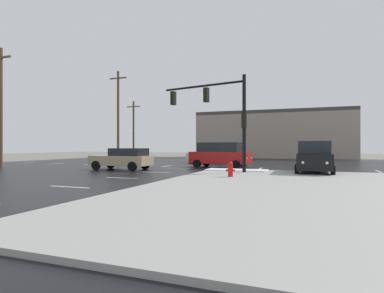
{
  "coord_description": "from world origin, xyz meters",
  "views": [
    {
      "loc": [
        9.39,
        -24.56,
        1.73
      ],
      "look_at": [
        -1.41,
        4.81,
        1.73
      ],
      "focal_mm": 29.3,
      "sensor_mm": 36.0,
      "label": 1
    }
  ],
  "objects_px": {
    "sedan_tan": "(123,158)",
    "utility_pole_mid": "(1,105)",
    "fire_hydrant": "(230,169)",
    "suv_red": "(220,154)",
    "traffic_signal_mast": "(220,108)",
    "sedan_white": "(211,155)",
    "utility_pole_far": "(118,114)",
    "suv_black": "(314,157)",
    "utility_pole_distant": "(134,128)"
  },
  "relations": [
    {
      "from": "sedan_tan",
      "to": "utility_pole_mid",
      "type": "relative_size",
      "value": 0.46
    },
    {
      "from": "fire_hydrant",
      "to": "suv_red",
      "type": "height_order",
      "value": "suv_red"
    },
    {
      "from": "sedan_tan",
      "to": "traffic_signal_mast",
      "type": "bearing_deg",
      "value": 179.01
    },
    {
      "from": "sedan_white",
      "to": "utility_pole_far",
      "type": "bearing_deg",
      "value": 1.5
    },
    {
      "from": "utility_pole_mid",
      "to": "fire_hydrant",
      "type": "bearing_deg",
      "value": -8.31
    },
    {
      "from": "suv_red",
      "to": "utility_pole_far",
      "type": "bearing_deg",
      "value": 160.63
    },
    {
      "from": "suv_red",
      "to": "sedan_white",
      "type": "distance_m",
      "value": 6.32
    },
    {
      "from": "suv_black",
      "to": "utility_pole_distant",
      "type": "xyz_separation_m",
      "value": [
        -24.84,
        20.03,
        3.38
      ]
    },
    {
      "from": "sedan_tan",
      "to": "sedan_white",
      "type": "xyz_separation_m",
      "value": [
        3.58,
        10.62,
        0.0
      ]
    },
    {
      "from": "traffic_signal_mast",
      "to": "utility_pole_far",
      "type": "bearing_deg",
      "value": -24.89
    },
    {
      "from": "suv_red",
      "to": "suv_black",
      "type": "bearing_deg",
      "value": -21.85
    },
    {
      "from": "traffic_signal_mast",
      "to": "fire_hydrant",
      "type": "xyz_separation_m",
      "value": [
        1.51,
        -3.46,
        -3.67
      ]
    },
    {
      "from": "suv_red",
      "to": "suv_black",
      "type": "xyz_separation_m",
      "value": [
        7.02,
        -3.65,
        0.0
      ]
    },
    {
      "from": "suv_black",
      "to": "traffic_signal_mast",
      "type": "bearing_deg",
      "value": -76.52
    },
    {
      "from": "traffic_signal_mast",
      "to": "sedan_tan",
      "type": "bearing_deg",
      "value": 10.49
    },
    {
      "from": "traffic_signal_mast",
      "to": "suv_black",
      "type": "height_order",
      "value": "traffic_signal_mast"
    },
    {
      "from": "traffic_signal_mast",
      "to": "sedan_tan",
      "type": "height_order",
      "value": "traffic_signal_mast"
    },
    {
      "from": "traffic_signal_mast",
      "to": "utility_pole_mid",
      "type": "relative_size",
      "value": 0.6
    },
    {
      "from": "traffic_signal_mast",
      "to": "sedan_tan",
      "type": "relative_size",
      "value": 1.33
    },
    {
      "from": "suv_red",
      "to": "utility_pole_distant",
      "type": "height_order",
      "value": "utility_pole_distant"
    },
    {
      "from": "fire_hydrant",
      "to": "sedan_tan",
      "type": "bearing_deg",
      "value": 157.61
    },
    {
      "from": "fire_hydrant",
      "to": "suv_black",
      "type": "xyz_separation_m",
      "value": [
        4.18,
        4.85,
        0.55
      ]
    },
    {
      "from": "suv_red",
      "to": "sedan_tan",
      "type": "relative_size",
      "value": 1.09
    },
    {
      "from": "utility_pole_far",
      "to": "utility_pole_distant",
      "type": "xyz_separation_m",
      "value": [
        -3.82,
        9.86,
        -0.99
      ]
    },
    {
      "from": "suv_red",
      "to": "sedan_white",
      "type": "xyz_separation_m",
      "value": [
        -2.5,
        5.8,
        -0.24
      ]
    },
    {
      "from": "utility_pole_far",
      "to": "sedan_white",
      "type": "bearing_deg",
      "value": -3.58
    },
    {
      "from": "sedan_white",
      "to": "utility_pole_far",
      "type": "xyz_separation_m",
      "value": [
        -11.49,
        0.72,
        4.61
      ]
    },
    {
      "from": "utility_pole_far",
      "to": "utility_pole_distant",
      "type": "bearing_deg",
      "value": 111.2
    },
    {
      "from": "fire_hydrant",
      "to": "utility_pole_mid",
      "type": "bearing_deg",
      "value": 171.69
    },
    {
      "from": "traffic_signal_mast",
      "to": "suv_red",
      "type": "relative_size",
      "value": 1.21
    },
    {
      "from": "traffic_signal_mast",
      "to": "utility_pole_distant",
      "type": "relative_size",
      "value": 0.71
    },
    {
      "from": "sedan_white",
      "to": "utility_pole_mid",
      "type": "relative_size",
      "value": 0.46
    },
    {
      "from": "sedan_tan",
      "to": "utility_pole_distant",
      "type": "height_order",
      "value": "utility_pole_distant"
    },
    {
      "from": "suv_black",
      "to": "sedan_white",
      "type": "xyz_separation_m",
      "value": [
        -9.52,
        9.45,
        -0.24
      ]
    },
    {
      "from": "fire_hydrant",
      "to": "traffic_signal_mast",
      "type": "bearing_deg",
      "value": 113.58
    },
    {
      "from": "suv_red",
      "to": "suv_black",
      "type": "relative_size",
      "value": 1.03
    },
    {
      "from": "suv_red",
      "to": "sedan_tan",
      "type": "height_order",
      "value": "suv_red"
    },
    {
      "from": "suv_red",
      "to": "utility_pole_far",
      "type": "height_order",
      "value": "utility_pole_far"
    },
    {
      "from": "utility_pole_mid",
      "to": "utility_pole_far",
      "type": "height_order",
      "value": "utility_pole_far"
    },
    {
      "from": "suv_red",
      "to": "utility_pole_distant",
      "type": "xyz_separation_m",
      "value": [
        -17.82,
        16.38,
        3.38
      ]
    },
    {
      "from": "sedan_tan",
      "to": "utility_pole_distant",
      "type": "bearing_deg",
      "value": -60.39
    },
    {
      "from": "fire_hydrant",
      "to": "sedan_white",
      "type": "distance_m",
      "value": 15.26
    },
    {
      "from": "fire_hydrant",
      "to": "suv_black",
      "type": "relative_size",
      "value": 0.16
    },
    {
      "from": "sedan_tan",
      "to": "utility_pole_far",
      "type": "distance_m",
      "value": 14.57
    },
    {
      "from": "sedan_tan",
      "to": "sedan_white",
      "type": "relative_size",
      "value": 0.98
    },
    {
      "from": "sedan_white",
      "to": "utility_pole_far",
      "type": "relative_size",
      "value": 0.44
    },
    {
      "from": "suv_red",
      "to": "sedan_tan",
      "type": "xyz_separation_m",
      "value": [
        -6.08,
        -4.82,
        -0.24
      ]
    },
    {
      "from": "traffic_signal_mast",
      "to": "sedan_white",
      "type": "distance_m",
      "value": 11.96
    },
    {
      "from": "fire_hydrant",
      "to": "utility_pole_distant",
      "type": "bearing_deg",
      "value": 129.71
    },
    {
      "from": "suv_black",
      "to": "utility_pole_far",
      "type": "bearing_deg",
      "value": -115.97
    }
  ]
}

